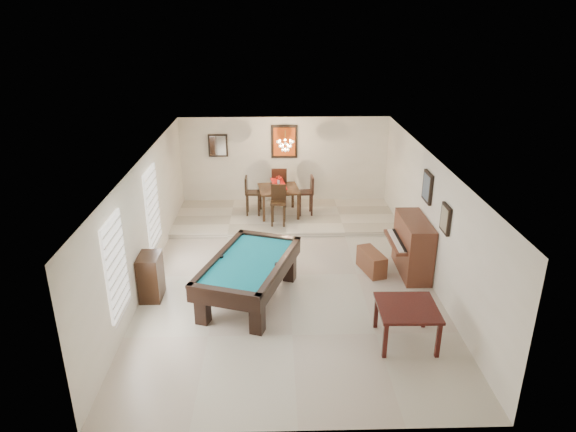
{
  "coord_description": "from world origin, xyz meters",
  "views": [
    {
      "loc": [
        -0.29,
        -9.95,
        5.38
      ],
      "look_at": [
        0.0,
        0.6,
        1.15
      ],
      "focal_mm": 32.0,
      "sensor_mm": 36.0,
      "label": 1
    }
  ],
  "objects_px": {
    "dining_chair_west": "(253,196)",
    "apothecary_chest": "(151,277)",
    "dining_chair_south": "(278,206)",
    "dining_chair_east": "(305,195)",
    "pool_table": "(249,280)",
    "dining_table": "(279,199)",
    "chandelier": "(285,142)",
    "dining_chair_north": "(279,186)",
    "square_table": "(406,324)",
    "flower_vase": "(279,180)",
    "piano_bench": "(371,262)",
    "upright_piano": "(406,246)"
  },
  "relations": [
    {
      "from": "flower_vase",
      "to": "piano_bench",
      "type": "bearing_deg",
      "value": -57.98
    },
    {
      "from": "pool_table",
      "to": "dining_chair_west",
      "type": "bearing_deg",
      "value": 109.38
    },
    {
      "from": "piano_bench",
      "to": "dining_chair_east",
      "type": "height_order",
      "value": "dining_chair_east"
    },
    {
      "from": "apothecary_chest",
      "to": "dining_chair_north",
      "type": "relative_size",
      "value": 0.8
    },
    {
      "from": "dining_chair_east",
      "to": "apothecary_chest",
      "type": "bearing_deg",
      "value": -42.34
    },
    {
      "from": "chandelier",
      "to": "square_table",
      "type": "bearing_deg",
      "value": -71.01
    },
    {
      "from": "dining_chair_west",
      "to": "apothecary_chest",
      "type": "bearing_deg",
      "value": 157.16
    },
    {
      "from": "pool_table",
      "to": "chandelier",
      "type": "height_order",
      "value": "chandelier"
    },
    {
      "from": "flower_vase",
      "to": "dining_chair_south",
      "type": "relative_size",
      "value": 0.22
    },
    {
      "from": "square_table",
      "to": "dining_chair_north",
      "type": "relative_size",
      "value": 0.87
    },
    {
      "from": "apothecary_chest",
      "to": "dining_chair_north",
      "type": "xyz_separation_m",
      "value": [
        2.61,
        4.9,
        0.23
      ]
    },
    {
      "from": "dining_chair_south",
      "to": "dining_chair_east",
      "type": "height_order",
      "value": "dining_chair_east"
    },
    {
      "from": "apothecary_chest",
      "to": "dining_table",
      "type": "bearing_deg",
      "value": 58.22
    },
    {
      "from": "piano_bench",
      "to": "apothecary_chest",
      "type": "distance_m",
      "value": 4.71
    },
    {
      "from": "apothecary_chest",
      "to": "dining_chair_west",
      "type": "height_order",
      "value": "dining_chair_west"
    },
    {
      "from": "pool_table",
      "to": "upright_piano",
      "type": "relative_size",
      "value": 1.72
    },
    {
      "from": "dining_chair_south",
      "to": "dining_chair_east",
      "type": "xyz_separation_m",
      "value": [
        0.75,
        0.74,
        0.02
      ]
    },
    {
      "from": "flower_vase",
      "to": "dining_chair_south",
      "type": "height_order",
      "value": "flower_vase"
    },
    {
      "from": "pool_table",
      "to": "upright_piano",
      "type": "xyz_separation_m",
      "value": [
        3.37,
        1.09,
        0.19
      ]
    },
    {
      "from": "piano_bench",
      "to": "dining_chair_east",
      "type": "relative_size",
      "value": 0.79
    },
    {
      "from": "flower_vase",
      "to": "dining_chair_east",
      "type": "bearing_deg",
      "value": 0.43
    },
    {
      "from": "dining_chair_south",
      "to": "pool_table",
      "type": "bearing_deg",
      "value": -95.62
    },
    {
      "from": "square_table",
      "to": "chandelier",
      "type": "height_order",
      "value": "chandelier"
    },
    {
      "from": "square_table",
      "to": "piano_bench",
      "type": "bearing_deg",
      "value": 92.79
    },
    {
      "from": "square_table",
      "to": "dining_chair_north",
      "type": "height_order",
      "value": "dining_chair_north"
    },
    {
      "from": "pool_table",
      "to": "dining_chair_south",
      "type": "bearing_deg",
      "value": 98.71
    },
    {
      "from": "upright_piano",
      "to": "apothecary_chest",
      "type": "distance_m",
      "value": 5.42
    },
    {
      "from": "dining_chair_north",
      "to": "dining_chair_west",
      "type": "height_order",
      "value": "dining_chair_north"
    },
    {
      "from": "dining_chair_west",
      "to": "dining_chair_south",
      "type": "bearing_deg",
      "value": -137.08
    },
    {
      "from": "dining_chair_west",
      "to": "chandelier",
      "type": "height_order",
      "value": "chandelier"
    },
    {
      "from": "dining_table",
      "to": "dining_chair_north",
      "type": "distance_m",
      "value": 0.73
    },
    {
      "from": "dining_chair_east",
      "to": "dining_table",
      "type": "bearing_deg",
      "value": -93.48
    },
    {
      "from": "upright_piano",
      "to": "flower_vase",
      "type": "relative_size",
      "value": 6.51
    },
    {
      "from": "dining_chair_west",
      "to": "dining_table",
      "type": "bearing_deg",
      "value": -91.8
    },
    {
      "from": "square_table",
      "to": "apothecary_chest",
      "type": "height_order",
      "value": "apothecary_chest"
    },
    {
      "from": "pool_table",
      "to": "square_table",
      "type": "height_order",
      "value": "pool_table"
    },
    {
      "from": "dining_chair_north",
      "to": "chandelier",
      "type": "height_order",
      "value": "chandelier"
    },
    {
      "from": "upright_piano",
      "to": "dining_chair_north",
      "type": "xyz_separation_m",
      "value": [
        -2.72,
        3.95,
        0.08
      ]
    },
    {
      "from": "dining_chair_north",
      "to": "dining_chair_west",
      "type": "xyz_separation_m",
      "value": [
        -0.73,
        -0.68,
        -0.04
      ]
    },
    {
      "from": "dining_table",
      "to": "chandelier",
      "type": "xyz_separation_m",
      "value": [
        0.18,
        -0.12,
        1.64
      ]
    },
    {
      "from": "piano_bench",
      "to": "dining_chair_north",
      "type": "bearing_deg",
      "value": 116.85
    },
    {
      "from": "flower_vase",
      "to": "dining_chair_west",
      "type": "height_order",
      "value": "flower_vase"
    },
    {
      "from": "dining_chair_south",
      "to": "chandelier",
      "type": "xyz_separation_m",
      "value": [
        0.2,
        0.61,
        1.55
      ]
    },
    {
      "from": "dining_chair_north",
      "to": "chandelier",
      "type": "distance_m",
      "value": 1.73
    },
    {
      "from": "dining_table",
      "to": "flower_vase",
      "type": "distance_m",
      "value": 0.56
    },
    {
      "from": "square_table",
      "to": "piano_bench",
      "type": "height_order",
      "value": "square_table"
    },
    {
      "from": "dining_table",
      "to": "chandelier",
      "type": "distance_m",
      "value": 1.65
    },
    {
      "from": "upright_piano",
      "to": "dining_table",
      "type": "relative_size",
      "value": 1.39
    },
    {
      "from": "square_table",
      "to": "apothecary_chest",
      "type": "xyz_separation_m",
      "value": [
        -4.73,
        1.62,
        0.12
      ]
    },
    {
      "from": "piano_bench",
      "to": "dining_chair_west",
      "type": "height_order",
      "value": "dining_chair_west"
    }
  ]
}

